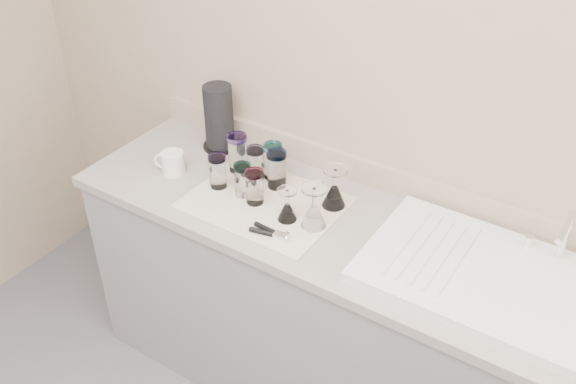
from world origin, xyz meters
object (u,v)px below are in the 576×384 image
Objects in this scene: goblet_back_right at (334,193)px; goblet_front_right at (314,213)px; tumbler_extra at (273,161)px; paper_towel_roll at (219,118)px; can_opener at (270,232)px; sink_unit at (496,279)px; tumbler_lavender at (255,187)px; tumbler_magenta at (218,171)px; white_mug at (172,163)px; goblet_front_left at (287,209)px; tumbler_teal at (238,153)px; tumbler_cyan at (256,163)px; tumbler_purple at (277,169)px; tumbler_blue at (243,180)px.

goblet_front_right is (-0.00, -0.14, 0.00)m from goblet_back_right.
tumbler_extra is 0.34m from paper_towel_roll.
can_opener is 0.52× the size of paper_towel_roll.
tumbler_lavender is (-0.88, -0.06, 0.06)m from sink_unit.
white_mug is at bearing -176.06° from tumbler_magenta.
tumbler_lavender is 1.01× the size of white_mug.
paper_towel_roll reaches higher than tumbler_lavender.
tumbler_extra is 0.53× the size of paper_towel_roll.
goblet_front_left is 0.59m from paper_towel_roll.
paper_towel_roll reaches higher than tumbler_teal.
tumbler_extra is 0.36m from can_opener.
tumbler_extra is at bearing 101.66° from tumbler_lavender.
tumbler_teal is 1.16× the size of white_mug.
tumbler_lavender is 0.92× the size of tumbler_extra.
can_opener is at bearing -165.35° from sink_unit.
tumbler_magenta is 1.00× the size of tumbler_lavender.
tumbler_teal is 0.09m from tumbler_cyan.
tumbler_teal is at bearing 161.69° from goblet_front_right.
tumbler_magenta is 1.01× the size of white_mug.
white_mug is (-1.27, -0.07, 0.03)m from sink_unit.
paper_towel_roll is at bearing 147.93° from tumbler_teal.
goblet_front_right is (0.10, 0.02, 0.01)m from goblet_front_left.
tumbler_cyan is 1.00× the size of tumbler_magenta.
goblet_front_right reaches higher than tumbler_cyan.
paper_towel_roll is at bearing 157.42° from goblet_front_right.
sink_unit reaches higher than goblet_front_right.
goblet_front_right reaches higher than tumbler_teal.
tumbler_cyan reaches higher than can_opener.
tumbler_purple is 1.16× the size of tumbler_blue.
tumbler_cyan is 0.10m from tumbler_purple.
paper_towel_roll reaches higher than tumbler_magenta.
tumbler_blue is 0.33m from white_mug.
tumbler_purple is 0.54× the size of paper_towel_roll.
tumbler_blue is 0.27m from can_opener.
tumbler_blue is (-0.94, -0.05, 0.05)m from sink_unit.
tumbler_magenta is 0.18m from tumbler_lavender.
goblet_back_right reaches higher than tumbler_lavender.
tumbler_purple is 1.04× the size of can_opener.
tumbler_cyan is at bearing 54.65° from tumbler_magenta.
goblet_front_right reaches higher than goblet_back_right.
tumbler_cyan is 0.07m from tumbler_extra.
goblet_back_right is at bearing -0.16° from tumbler_teal.
tumbler_purple reaches higher than goblet_front_left.
tumbler_purple is 1.20× the size of goblet_front_left.
tumbler_magenta is 0.93× the size of can_opener.
tumbler_blue is at bearing -78.39° from tumbler_cyan.
tumbler_extra is (-0.04, 0.17, 0.01)m from tumbler_lavender.
tumbler_blue is at bearing -38.99° from paper_towel_roll.
tumbler_purple reaches higher than white_mug.
goblet_front_left is at bearing -5.27° from tumbler_magenta.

